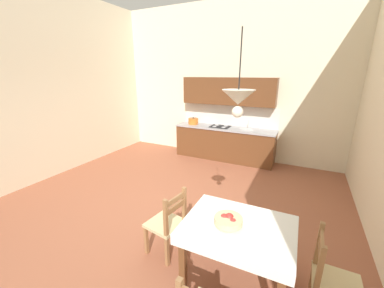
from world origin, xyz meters
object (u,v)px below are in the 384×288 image
Objects in this scene: kitchen_cabinetry at (225,129)px; dining_chair_tv_side at (168,224)px; dining_table at (238,236)px; dining_chair_window_side at (332,282)px; fruit_bowl at (228,220)px; pendant_lamp at (238,98)px.

dining_chair_tv_side is at bearing -82.42° from kitchen_cabinetry.
dining_chair_tv_side reaches higher than dining_table.
dining_chair_window_side is at bearing -1.85° from dining_chair_tv_side.
dining_chair_window_side is at bearing 1.52° from fruit_bowl.
pendant_lamp reaches higher than fruit_bowl.
fruit_bowl is (0.83, -0.09, 0.37)m from dining_chair_tv_side.
kitchen_cabinetry is 2.30× the size of dining_table.
dining_table is at bearing -69.43° from kitchen_cabinetry.
pendant_lamp is at bearing 141.90° from dining_table.
kitchen_cabinetry is at bearing 109.02° from fruit_bowl.
pendant_lamp reaches higher than dining_chair_tv_side.
dining_chair_tv_side is (-0.92, 0.03, -0.17)m from dining_table.
dining_chair_window_side is at bearing -1.59° from dining_table.
dining_chair_tv_side is 0.91m from fruit_bowl.
fruit_bowl is at bearing -5.95° from dining_chair_tv_side.
pendant_lamp reaches higher than dining_table.
fruit_bowl reaches higher than dining_table.
dining_chair_window_side and dining_chair_tv_side have the same top height.
kitchen_cabinetry is 3.82m from dining_chair_tv_side.
fruit_bowl is at bearing -178.48° from dining_chair_window_side.
dining_table is at bearing 178.41° from dining_chair_window_side.
dining_chair_tv_side is (0.50, -3.77, -0.41)m from kitchen_cabinetry.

